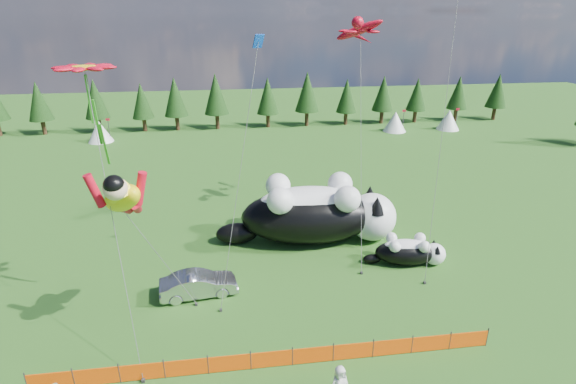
% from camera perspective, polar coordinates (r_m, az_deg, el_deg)
% --- Properties ---
extents(ground, '(160.00, 160.00, 0.00)m').
position_cam_1_polar(ground, '(25.44, -2.79, -16.73)').
color(ground, '#113A0A').
rests_on(ground, ground).
extents(safety_fence, '(22.06, 0.06, 1.10)m').
position_cam_1_polar(safety_fence, '(22.84, -2.08, -20.43)').
color(safety_fence, '#262626').
rests_on(safety_fence, ground).
extents(tree_line, '(90.00, 4.00, 8.00)m').
position_cam_1_polar(tree_line, '(65.89, -6.53, 11.46)').
color(tree_line, black).
rests_on(tree_line, ground).
extents(festival_tents, '(50.00, 3.20, 2.80)m').
position_cam_1_polar(festival_tents, '(62.79, 3.91, 8.60)').
color(festival_tents, white).
rests_on(festival_tents, ground).
extents(cat_large, '(13.32, 5.31, 4.81)m').
position_cam_1_polar(cat_large, '(32.82, 3.75, -2.57)').
color(cat_large, black).
rests_on(cat_large, ground).
extents(cat_small, '(5.50, 2.55, 1.99)m').
position_cam_1_polar(cat_small, '(31.46, 15.18, -7.24)').
color(cat_small, black).
rests_on(cat_small, ground).
extents(car, '(4.72, 2.15, 1.50)m').
position_cam_1_polar(car, '(27.87, -11.30, -11.42)').
color(car, '#B9BABE').
rests_on(car, ground).
extents(spectator_e, '(1.05, 0.86, 1.86)m').
position_cam_1_polar(spectator_e, '(21.21, 6.54, -23.10)').
color(spectator_e, silver).
rests_on(spectator_e, ground).
extents(superhero_kite, '(5.26, 5.54, 10.28)m').
position_cam_1_polar(superhero_kite, '(21.55, -20.34, -0.72)').
color(superhero_kite, yellow).
rests_on(superhero_kite, ground).
extents(gecko_kite, '(5.69, 10.99, 16.68)m').
position_cam_1_polar(gecko_kite, '(33.68, 9.01, 19.63)').
color(gecko_kite, red).
rests_on(gecko_kite, ground).
extents(flower_kite, '(3.35, 6.12, 14.26)m').
position_cam_1_polar(flower_kite, '(22.02, -24.39, 13.74)').
color(flower_kite, red).
rests_on(flower_kite, ground).
extents(diamond_kite_a, '(3.32, 3.39, 15.33)m').
position_cam_1_polar(diamond_kite_a, '(24.51, -4.02, 16.92)').
color(diamond_kite_a, '#0C42BC').
rests_on(diamond_kite_a, ground).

